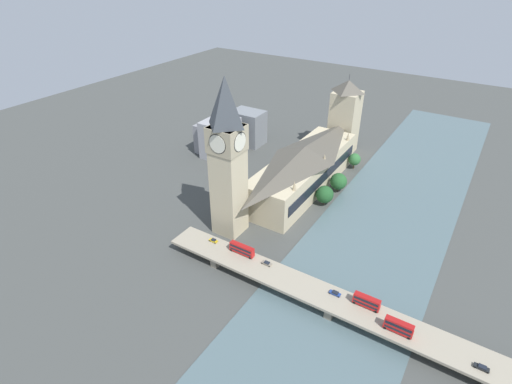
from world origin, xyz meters
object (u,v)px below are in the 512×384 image
object	(u,v)px
double_decker_bus_rear	(367,301)
parliament_hall	(304,167)
victoria_tower	(345,117)
double_decker_bus_lead	(242,249)
clock_tower	(228,157)
car_northbound_tail	(213,240)
car_southbound_mid	(267,263)
car_southbound_lead	(482,367)
car_northbound_mid	(335,293)
road_bridge	(334,301)
double_decker_bus_mid	(399,326)

from	to	relation	value
double_decker_bus_rear	parliament_hall	bearing A→B (deg)	-49.89
victoria_tower	double_decker_bus_lead	bearing A→B (deg)	93.27
parliament_hall	clock_tower	size ratio (longest dim) A/B	1.21
parliament_hall	car_northbound_tail	size ratio (longest dim) A/B	23.34
car_northbound_tail	car_southbound_mid	bearing A→B (deg)	179.62
clock_tower	car_northbound_tail	bearing A→B (deg)	100.94
car_southbound_lead	car_southbound_mid	bearing A→B (deg)	-4.02
double_decker_bus_lead	car_southbound_lead	size ratio (longest dim) A/B	2.57
car_northbound_mid	road_bridge	bearing A→B (deg)	109.24
car_northbound_mid	car_northbound_tail	bearing A→B (deg)	-0.90
car_northbound_mid	car_southbound_lead	distance (m)	52.17
clock_tower	double_decker_bus_lead	size ratio (longest dim) A/B	6.51
road_bridge	car_southbound_mid	xyz separation A→B (m)	(32.15, -3.22, 1.68)
clock_tower	double_decker_bus_rear	xyz separation A→B (m)	(-75.35, 18.39, -32.08)
double_decker_bus_rear	double_decker_bus_mid	bearing A→B (deg)	157.63
clock_tower	double_decker_bus_mid	size ratio (longest dim) A/B	7.68
car_northbound_tail	car_southbound_mid	world-z (taller)	car_northbound_tail
clock_tower	car_southbound_mid	size ratio (longest dim) A/B	17.45
clock_tower	double_decker_bus_mid	distance (m)	97.17
double_decker_bus_mid	car_southbound_mid	xyz separation A→B (m)	(56.64, -5.67, -2.17)
victoria_tower	car_southbound_mid	bearing A→B (deg)	98.62
victoria_tower	double_decker_bus_mid	bearing A→B (deg)	118.79
double_decker_bus_rear	car_southbound_mid	xyz separation A→B (m)	(43.37, -0.21, -2.03)
car_northbound_tail	car_southbound_lead	size ratio (longest dim) A/B	0.87
double_decker_bus_lead	car_southbound_lead	bearing A→B (deg)	176.43
road_bridge	car_southbound_lead	xyz separation A→B (m)	(-51.06, 2.63, 1.76)
clock_tower	car_southbound_mid	distance (m)	50.16
double_decker_bus_mid	car_northbound_mid	size ratio (longest dim) A/B	2.26
parliament_hall	road_bridge	distance (m)	94.91
car_northbound_mid	car_northbound_tail	distance (m)	59.80
road_bridge	double_decker_bus_rear	size ratio (longest dim) A/B	15.29
car_southbound_mid	car_southbound_lead	bearing A→B (deg)	175.98
victoria_tower	road_bridge	size ratio (longest dim) A/B	0.35
double_decker_bus_rear	car_northbound_tail	world-z (taller)	double_decker_bus_rear
clock_tower	double_decker_bus_mid	bearing A→B (deg)	164.94
double_decker_bus_mid	car_northbound_mid	xyz separation A→B (m)	(25.35, -4.92, -2.09)
car_southbound_lead	car_southbound_mid	xyz separation A→B (m)	(83.21, -5.85, -0.07)
victoria_tower	car_northbound_mid	distance (m)	145.94
road_bridge	victoria_tower	bearing A→B (deg)	-69.12
double_decker_bus_mid	double_decker_bus_rear	distance (m)	14.35
victoria_tower	car_southbound_lead	size ratio (longest dim) A/B	11.60
car_northbound_tail	double_decker_bus_lead	bearing A→B (deg)	179.78
road_bridge	car_southbound_lead	distance (m)	51.16
double_decker_bus_mid	car_southbound_lead	distance (m)	26.66
double_decker_bus_lead	car_northbound_mid	distance (m)	44.05
car_southbound_mid	car_northbound_mid	bearing A→B (deg)	178.63
parliament_hall	victoria_tower	xyz separation A→B (m)	(0.06, -59.11, 11.61)
clock_tower	double_decker_bus_rear	size ratio (longest dim) A/B	7.62
double_decker_bus_mid	road_bridge	bearing A→B (deg)	-5.72
victoria_tower	car_southbound_lead	distance (m)	175.41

